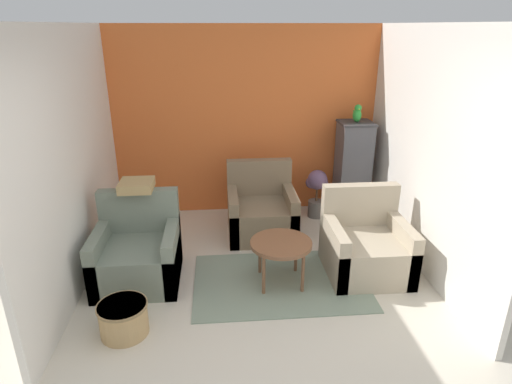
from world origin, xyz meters
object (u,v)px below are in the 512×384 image
birdcage (352,170)px  potted_plant (317,189)px  armchair_right (365,248)px  wicker_basket (123,318)px  armchair_left (138,255)px  armchair_middle (261,213)px  parrot (357,114)px  coffee_table (281,246)px

birdcage → potted_plant: bearing=-176.4°
birdcage → potted_plant: 0.56m
armchair_right → wicker_basket: (-2.47, -0.83, -0.13)m
armchair_left → armchair_middle: (1.42, 0.99, 0.00)m
armchair_right → parrot: parrot is taller
armchair_left → birdcage: birdcage is taller
armchair_left → wicker_basket: (0.01, -0.89, -0.13)m
birdcage → wicker_basket: size_ratio=3.07×
armchair_left → potted_plant: armchair_left is taller
armchair_middle → armchair_right: bearing=-44.7°
parrot → potted_plant: parrot is taller
wicker_basket → potted_plant: bearing=46.0°
armchair_middle → coffee_table: bearing=-85.8°
armchair_middle → potted_plant: armchair_middle is taller
armchair_left → wicker_basket: bearing=-89.5°
armchair_right → wicker_basket: size_ratio=2.08×
parrot → potted_plant: 1.17m
armchair_left → wicker_basket: armchair_left is taller
coffee_table → armchair_left: size_ratio=0.70×
armchair_right → birdcage: (0.29, 1.53, 0.38)m
wicker_basket → parrot: bearing=40.7°
armchair_right → wicker_basket: 2.61m
potted_plant → wicker_basket: potted_plant is taller
coffee_table → armchair_middle: 1.20m
wicker_basket → armchair_right: bearing=18.6°
coffee_table → parrot: size_ratio=2.66×
armchair_left → parrot: 3.35m
coffee_table → parrot: parrot is taller
armchair_left → birdcage: (2.76, 1.48, 0.38)m
birdcage → parrot: (0.00, 0.00, 0.80)m
armchair_right → armchair_middle: bearing=135.3°
armchair_left → potted_plant: size_ratio=1.32×
armchair_left → potted_plant: 2.68m
coffee_table → armchair_left: (-1.51, 0.20, -0.14)m
armchair_left → parrot: bearing=28.2°
armchair_middle → parrot: 1.85m
armchair_left → parrot: parrot is taller
coffee_table → armchair_middle: bearing=94.2°
potted_plant → coffee_table: bearing=-114.4°
armchair_middle → wicker_basket: size_ratio=2.08×
armchair_middle → birdcage: size_ratio=0.68×
birdcage → armchair_right: bearing=-100.5°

